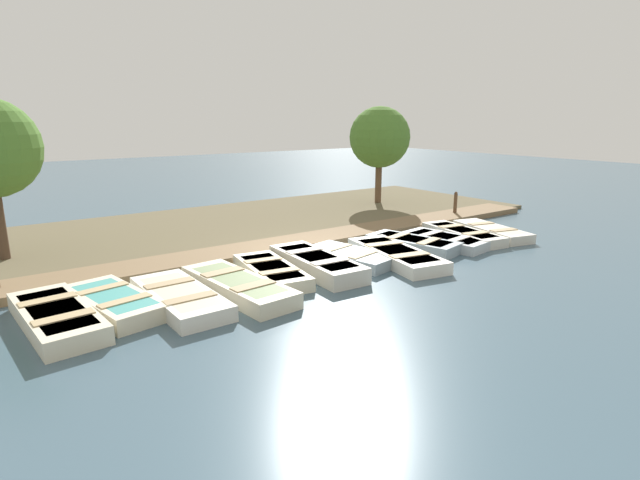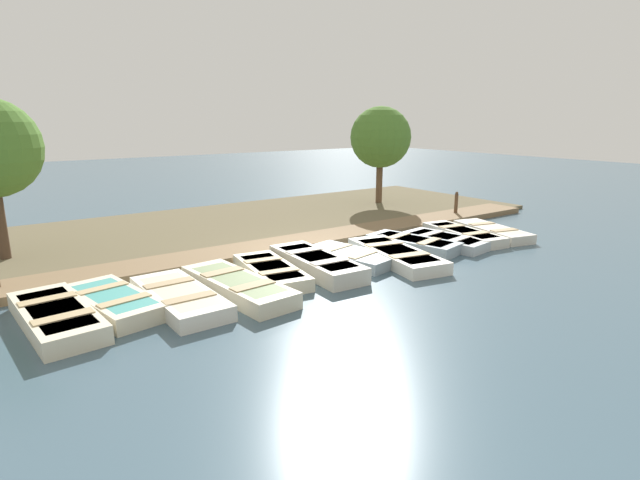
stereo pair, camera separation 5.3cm
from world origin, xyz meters
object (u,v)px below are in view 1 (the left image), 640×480
(park_tree_left, at_px, (380,138))
(rowboat_8, at_px, (413,243))
(rowboat_11, at_px, (492,231))
(rowboat_1, at_px, (114,302))
(rowboat_7, at_px, (396,255))
(mooring_post_far, at_px, (455,205))
(rowboat_9, at_px, (444,241))
(rowboat_5, at_px, (316,263))
(rowboat_0, at_px, (57,317))
(rowboat_10, at_px, (463,234))
(rowboat_3, at_px, (238,286))
(rowboat_6, at_px, (350,256))
(rowboat_4, at_px, (271,272))
(rowboat_2, at_px, (180,298))

(park_tree_left, bearing_deg, rowboat_8, -34.10)
(rowboat_11, bearing_deg, rowboat_1, -78.48)
(rowboat_7, bearing_deg, mooring_post_far, 127.56)
(rowboat_9, bearing_deg, rowboat_8, -111.70)
(rowboat_9, bearing_deg, rowboat_1, -100.71)
(rowboat_5, bearing_deg, rowboat_0, -87.03)
(rowboat_10, bearing_deg, rowboat_9, -69.34)
(rowboat_3, distance_m, rowboat_9, 7.31)
(rowboat_7, distance_m, rowboat_10, 3.67)
(rowboat_9, xyz_separation_m, park_tree_left, (-6.70, 3.22, 2.89))
(rowboat_6, xyz_separation_m, mooring_post_far, (-2.49, 7.41, 0.37))
(rowboat_1, xyz_separation_m, rowboat_4, (0.04, 3.75, -0.01))
(rowboat_2, xyz_separation_m, rowboat_8, (-0.42, 7.50, -0.00))
(rowboat_1, height_order, rowboat_5, rowboat_5)
(rowboat_1, relative_size, mooring_post_far, 2.78)
(rowboat_3, distance_m, rowboat_10, 8.48)
(rowboat_8, distance_m, mooring_post_far, 5.56)
(rowboat_8, bearing_deg, rowboat_10, 75.74)
(rowboat_2, distance_m, mooring_post_far, 12.80)
(mooring_post_far, height_order, park_tree_left, park_tree_left)
(rowboat_11, bearing_deg, rowboat_2, -76.00)
(rowboat_9, xyz_separation_m, rowboat_10, (-0.23, 1.16, 0.01))
(rowboat_6, relative_size, rowboat_10, 0.88)
(rowboat_2, distance_m, park_tree_left, 14.00)
(rowboat_9, bearing_deg, park_tree_left, 145.69)
(rowboat_2, relative_size, rowboat_5, 0.94)
(rowboat_0, height_order, rowboat_4, rowboat_0)
(rowboat_5, relative_size, rowboat_6, 1.18)
(rowboat_7, height_order, rowboat_8, same)
(park_tree_left, bearing_deg, rowboat_6, -46.68)
(rowboat_2, height_order, rowboat_7, same)
(park_tree_left, bearing_deg, rowboat_5, -50.82)
(rowboat_2, relative_size, mooring_post_far, 2.96)
(rowboat_0, distance_m, rowboat_8, 9.84)
(rowboat_5, xyz_separation_m, mooring_post_far, (-2.64, 8.67, 0.31))
(park_tree_left, bearing_deg, rowboat_10, -17.65)
(rowboat_4, bearing_deg, rowboat_9, 95.42)
(rowboat_4, relative_size, rowboat_6, 1.06)
(mooring_post_far, bearing_deg, rowboat_2, -76.79)
(rowboat_7, distance_m, rowboat_8, 1.47)
(rowboat_5, height_order, rowboat_6, rowboat_5)
(rowboat_0, bearing_deg, rowboat_1, 95.24)
(rowboat_9, bearing_deg, rowboat_3, -96.86)
(rowboat_6, bearing_deg, mooring_post_far, 96.01)
(rowboat_3, distance_m, rowboat_11, 9.65)
(rowboat_8, height_order, rowboat_11, rowboat_8)
(rowboat_3, xyz_separation_m, mooring_post_far, (-2.99, 11.12, 0.34))
(rowboat_10, bearing_deg, rowboat_0, -80.15)
(rowboat_5, relative_size, rowboat_8, 1.12)
(rowboat_5, distance_m, rowboat_8, 3.72)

